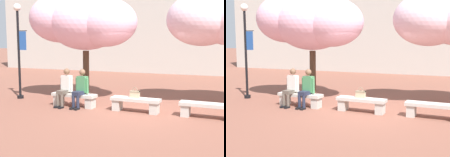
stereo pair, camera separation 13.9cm
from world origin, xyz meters
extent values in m
plane|color=brown|center=(0.00, 0.00, 0.00)|extent=(100.00, 100.00, 0.00)
cube|color=#B7B2A8|center=(0.00, 12.85, 3.51)|extent=(28.00, 4.00, 7.01)
cube|color=#BCB7AD|center=(-2.17, 0.00, 0.40)|extent=(1.60, 0.50, 0.10)
cube|color=#BCB7AD|center=(-2.79, 0.03, 0.17)|extent=(0.26, 0.35, 0.35)
cube|color=#BCB7AD|center=(-1.55, -0.03, 0.17)|extent=(0.26, 0.35, 0.35)
cube|color=#BCB7AD|center=(0.00, 0.00, 0.40)|extent=(1.60, 0.50, 0.10)
cube|color=#BCB7AD|center=(-0.62, 0.03, 0.17)|extent=(0.26, 0.35, 0.35)
cube|color=#BCB7AD|center=(0.62, -0.03, 0.17)|extent=(0.26, 0.35, 0.35)
cube|color=#BCB7AD|center=(2.17, 0.00, 0.40)|extent=(1.60, 0.50, 0.10)
cube|color=#BCB7AD|center=(1.55, 0.03, 0.17)|extent=(0.26, 0.35, 0.35)
cube|color=black|center=(-2.62, -0.40, 0.03)|extent=(0.13, 0.23, 0.06)
cylinder|color=brown|center=(-2.62, -0.34, 0.24)|extent=(0.10, 0.10, 0.42)
cube|color=black|center=(-2.45, -0.43, 0.03)|extent=(0.13, 0.23, 0.06)
cylinder|color=brown|center=(-2.44, -0.37, 0.24)|extent=(0.10, 0.10, 0.42)
cube|color=brown|center=(-2.50, -0.18, 0.51)|extent=(0.34, 0.44, 0.12)
cube|color=silver|center=(-2.47, 0.04, 0.78)|extent=(0.37, 0.27, 0.54)
sphere|color=brown|center=(-2.47, 0.04, 1.19)|extent=(0.21, 0.21, 0.21)
cylinder|color=silver|center=(-2.68, 0.05, 0.74)|extent=(0.09, 0.09, 0.50)
cylinder|color=silver|center=(-2.26, -0.01, 0.74)|extent=(0.09, 0.09, 0.50)
cube|color=black|center=(-2.03, -0.40, 0.03)|extent=(0.13, 0.23, 0.06)
cylinder|color=#23283D|center=(-2.02, -0.34, 0.24)|extent=(0.10, 0.10, 0.42)
cube|color=black|center=(-1.85, -0.43, 0.03)|extent=(0.13, 0.23, 0.06)
cylinder|color=#23283D|center=(-1.84, -0.37, 0.24)|extent=(0.10, 0.10, 0.42)
cube|color=#23283D|center=(-1.91, -0.18, 0.51)|extent=(0.33, 0.44, 0.12)
cube|color=#428451|center=(-1.87, 0.04, 0.78)|extent=(0.37, 0.27, 0.54)
sphere|color=brown|center=(-1.87, 0.04, 1.19)|extent=(0.21, 0.21, 0.21)
cylinder|color=#428451|center=(-2.08, 0.05, 0.74)|extent=(0.09, 0.09, 0.50)
cylinder|color=#428451|center=(-1.67, -0.01, 0.74)|extent=(0.09, 0.09, 0.50)
cube|color=tan|center=(-0.03, 0.02, 0.56)|extent=(0.30, 0.14, 0.22)
cube|color=gray|center=(-0.03, 0.02, 0.65)|extent=(0.30, 0.15, 0.04)
torus|color=#807259|center=(-0.03, 0.02, 0.72)|extent=(0.14, 0.02, 0.14)
cylinder|color=#473323|center=(-2.48, 1.57, 0.92)|extent=(0.24, 0.24, 1.83)
ellipsoid|color=#EFB7D1|center=(-2.48, 1.57, 2.94)|extent=(2.89, 2.95, 2.17)
ellipsoid|color=#EFB7D1|center=(-3.41, 1.31, 3.06)|extent=(2.44, 2.16, 1.83)
ellipsoid|color=#EFB7D1|center=(-1.55, 1.29, 2.88)|extent=(2.34, 2.07, 1.75)
ellipsoid|color=#F4CCDB|center=(1.75, 2.05, 2.96)|extent=(2.45, 2.41, 1.84)
cylinder|color=black|center=(-4.82, 0.54, 0.06)|extent=(0.24, 0.24, 0.12)
cylinder|color=black|center=(-4.82, 0.54, 1.66)|extent=(0.09, 0.09, 3.32)
sphere|color=white|center=(-4.82, 0.54, 3.46)|extent=(0.28, 0.28, 0.28)
cylinder|color=black|center=(-4.62, 0.54, 2.59)|extent=(0.40, 0.02, 0.02)
cube|color=#234C93|center=(-4.62, 0.54, 2.22)|extent=(0.30, 0.02, 0.70)
camera|label=1|loc=(2.83, -9.23, 2.31)|focal=50.00mm
camera|label=2|loc=(2.96, -9.18, 2.31)|focal=50.00mm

